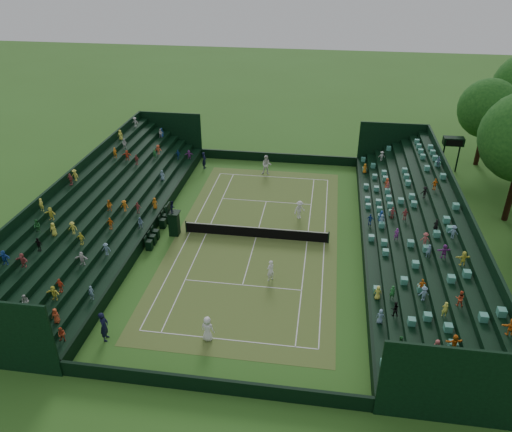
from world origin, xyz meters
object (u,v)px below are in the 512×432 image
object	(u,v)px
tennis_net	(256,232)
umpire_chair	(174,220)
player_near_west	(208,329)
player_far_west	(267,165)
player_far_east	(300,210)
player_near_east	(270,271)

from	to	relation	value
tennis_net	umpire_chair	size ratio (longest dim) A/B	3.81
player_near_west	player_far_west	xyz separation A→B (m)	(0.35, 24.52, 0.17)
player_near_west	player_far_east	xyz separation A→B (m)	(4.34, 15.77, -0.02)
tennis_net	player_near_east	distance (m)	5.84
umpire_chair	tennis_net	bearing A→B (deg)	3.94
player_near_east	player_far_east	world-z (taller)	player_near_east
umpire_chair	player_far_west	xyz separation A→B (m)	(5.86, 12.95, -0.29)
player_far_west	tennis_net	bearing A→B (deg)	-89.41
tennis_net	player_near_east	world-z (taller)	player_near_east
tennis_net	player_far_west	xyz separation A→B (m)	(-0.78, 12.50, 0.49)
player_near_east	player_far_west	xyz separation A→B (m)	(-2.62, 18.03, 0.19)
tennis_net	umpire_chair	bearing A→B (deg)	-176.06
tennis_net	player_near_west	size ratio (longest dim) A/B	6.92
tennis_net	player_far_east	size ratio (longest dim) A/B	7.11
player_near_east	player_far_east	xyz separation A→B (m)	(1.37, 9.29, -0.01)
player_near_west	player_near_east	world-z (taller)	player_near_west
umpire_chair	player_near_west	distance (m)	12.82
tennis_net	player_far_east	distance (m)	4.95
umpire_chair	player_near_west	bearing A→B (deg)	-64.51
player_near_east	player_far_east	distance (m)	9.39
player_far_west	player_far_east	distance (m)	9.61
player_near_west	umpire_chair	bearing A→B (deg)	-52.71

